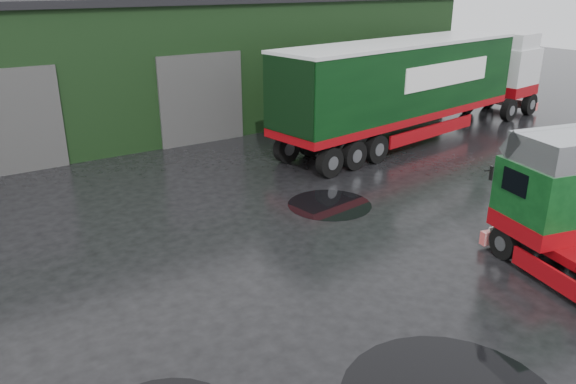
{
  "coord_description": "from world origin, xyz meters",
  "views": [
    {
      "loc": [
        -8.49,
        -8.98,
        7.06
      ],
      "look_at": [
        -0.76,
        2.75,
        1.7
      ],
      "focal_mm": 35.0,
      "sensor_mm": 36.0,
      "label": 1
    }
  ],
  "objects": [
    {
      "name": "tree_back_b",
      "position": [
        10.0,
        30.0,
        3.75
      ],
      "size": [
        4.4,
        4.4,
        7.5
      ],
      "primitive_type": null,
      "color": "black",
      "rests_on": "ground"
    },
    {
      "name": "warehouse",
      "position": [
        2.0,
        20.0,
        3.16
      ],
      "size": [
        32.4,
        12.4,
        6.3
      ],
      "color": "black",
      "rests_on": "ground"
    },
    {
      "name": "puddle_1",
      "position": [
        2.2,
        4.72,
        0.0
      ],
      "size": [
        2.8,
        2.8,
        0.01
      ],
      "primitive_type": "cylinder",
      "color": "black",
      "rests_on": "ground"
    },
    {
      "name": "lorry_right",
      "position": [
        9.38,
        9.0,
        2.3
      ],
      "size": [
        17.72,
        5.5,
        4.59
      ],
      "primitive_type": null,
      "rotation": [
        0.0,
        0.0,
        -1.43
      ],
      "color": "silver",
      "rests_on": "ground"
    },
    {
      "name": "ground",
      "position": [
        0.0,
        0.0,
        0.0
      ],
      "size": [
        100.0,
        100.0,
        0.0
      ],
      "primitive_type": "plane",
      "color": "black"
    },
    {
      "name": "wash_bucket",
      "position": [
        6.26,
        -1.23,
        0.15
      ],
      "size": [
        0.4,
        0.4,
        0.29
      ],
      "primitive_type": "cylinder",
      "rotation": [
        0.0,
        0.0,
        -0.34
      ],
      "color": "#12079D",
      "rests_on": "ground"
    }
  ]
}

